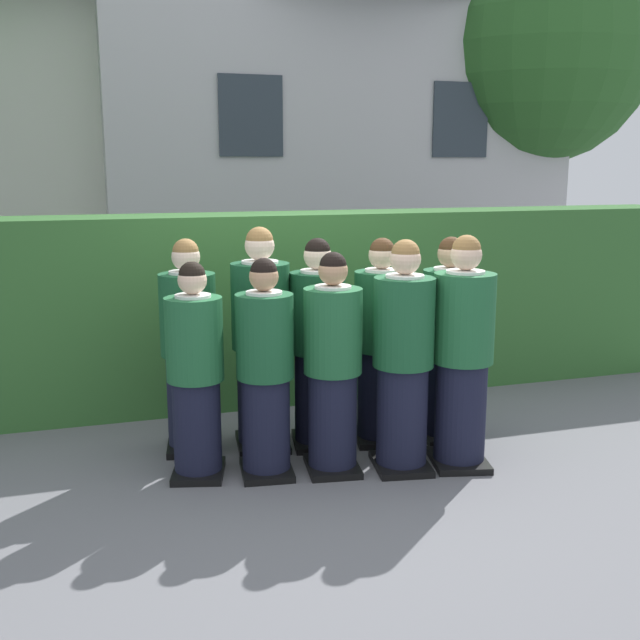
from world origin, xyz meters
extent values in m
plane|color=slate|center=(0.00, 0.00, 0.00)|extent=(60.00, 60.00, 0.00)
cylinder|color=black|center=(-0.93, 0.19, 0.35)|extent=(0.33, 0.33, 0.70)
cube|color=black|center=(-0.93, 0.19, 0.03)|extent=(0.45, 0.51, 0.05)
cylinder|color=#1E5B33|center=(-0.93, 0.19, 0.99)|extent=(0.40, 0.40, 0.58)
cylinder|color=white|center=(-0.93, 0.19, 1.28)|extent=(0.25, 0.25, 0.03)
cube|color=gold|center=(-0.88, 0.38, 1.10)|extent=(0.04, 0.02, 0.25)
sphere|color=beige|center=(-0.93, 0.19, 1.40)|extent=(0.20, 0.20, 0.20)
sphere|color=black|center=(-0.93, 0.19, 1.43)|extent=(0.18, 0.18, 0.18)
cylinder|color=black|center=(-0.46, 0.08, 0.35)|extent=(0.34, 0.34, 0.71)
cube|color=black|center=(-0.46, 0.08, 0.03)|extent=(0.41, 0.48, 0.05)
cylinder|color=#19512D|center=(-0.46, 0.08, 1.00)|extent=(0.40, 0.40, 0.59)
cylinder|color=white|center=(-0.46, 0.08, 1.30)|extent=(0.25, 0.25, 0.03)
cube|color=navy|center=(-0.44, 0.27, 1.12)|extent=(0.04, 0.02, 0.26)
sphere|color=tan|center=(-0.46, 0.08, 1.42)|extent=(0.20, 0.20, 0.20)
sphere|color=black|center=(-0.46, 0.08, 1.45)|extent=(0.18, 0.18, 0.18)
cube|color=white|center=(-0.43, 0.34, 0.91)|extent=(0.15, 0.03, 0.20)
cylinder|color=black|center=(0.01, 0.00, 0.36)|extent=(0.35, 0.35, 0.72)
cube|color=black|center=(0.01, 0.00, 0.03)|extent=(0.42, 0.50, 0.05)
cylinder|color=#1E5B33|center=(0.01, 0.00, 1.02)|extent=(0.41, 0.41, 0.60)
cylinder|color=white|center=(0.01, 0.00, 1.33)|extent=(0.25, 0.25, 0.03)
cube|color=gold|center=(0.04, 0.19, 1.14)|extent=(0.04, 0.02, 0.26)
sphere|color=tan|center=(0.01, 0.00, 1.45)|extent=(0.20, 0.20, 0.20)
sphere|color=black|center=(0.01, 0.00, 1.48)|extent=(0.19, 0.19, 0.19)
cube|color=white|center=(0.05, 0.26, 0.93)|extent=(0.15, 0.03, 0.20)
cylinder|color=black|center=(0.50, -0.11, 0.38)|extent=(0.36, 0.36, 0.76)
cube|color=black|center=(0.50, -0.11, 0.03)|extent=(0.46, 0.53, 0.05)
cylinder|color=#19512D|center=(0.50, -0.11, 1.08)|extent=(0.43, 0.43, 0.63)
cylinder|color=white|center=(0.50, -0.11, 1.40)|extent=(0.27, 0.27, 0.03)
cube|color=gold|center=(0.53, 0.09, 1.20)|extent=(0.04, 0.02, 0.28)
sphere|color=beige|center=(0.50, -0.11, 1.52)|extent=(0.22, 0.22, 0.22)
sphere|color=olive|center=(0.50, -0.11, 1.56)|extent=(0.20, 0.20, 0.20)
cylinder|color=black|center=(0.93, -0.18, 0.39)|extent=(0.37, 0.37, 0.77)
cube|color=black|center=(0.93, -0.18, 0.03)|extent=(0.49, 0.56, 0.05)
cylinder|color=#1E5B33|center=(0.93, -0.18, 1.09)|extent=(0.44, 0.44, 0.64)
cylinder|color=white|center=(0.93, -0.18, 1.42)|extent=(0.27, 0.27, 0.03)
cube|color=gold|center=(0.98, 0.03, 1.22)|extent=(0.04, 0.02, 0.28)
sphere|color=beige|center=(0.93, -0.18, 1.54)|extent=(0.22, 0.22, 0.22)
sphere|color=olive|center=(0.93, -0.18, 1.58)|extent=(0.20, 0.20, 0.20)
cylinder|color=black|center=(-0.89, 0.73, 0.37)|extent=(0.36, 0.36, 0.75)
cube|color=black|center=(-0.89, 0.73, 0.03)|extent=(0.45, 0.52, 0.05)
cylinder|color=#19512D|center=(-0.89, 0.73, 1.06)|extent=(0.42, 0.42, 0.62)
cylinder|color=white|center=(-0.89, 0.73, 1.37)|extent=(0.26, 0.26, 0.03)
cube|color=navy|center=(-0.86, 0.93, 1.18)|extent=(0.04, 0.02, 0.27)
sphere|color=beige|center=(-0.89, 0.73, 1.49)|extent=(0.21, 0.21, 0.21)
sphere|color=olive|center=(-0.89, 0.73, 1.53)|extent=(0.19, 0.19, 0.19)
cylinder|color=black|center=(-0.36, 0.62, 0.39)|extent=(0.38, 0.38, 0.79)
cube|color=black|center=(-0.36, 0.62, 0.03)|extent=(0.45, 0.53, 0.05)
cylinder|color=#144728|center=(-0.36, 0.62, 1.11)|extent=(0.44, 0.44, 0.65)
cylinder|color=white|center=(-0.36, 0.62, 1.44)|extent=(0.28, 0.28, 0.03)
cube|color=gold|center=(-0.33, 0.83, 1.24)|extent=(0.04, 0.02, 0.29)
sphere|color=beige|center=(-0.36, 0.62, 1.57)|extent=(0.22, 0.22, 0.22)
sphere|color=olive|center=(-0.36, 0.62, 1.61)|extent=(0.20, 0.20, 0.20)
cylinder|color=black|center=(0.06, 0.52, 0.37)|extent=(0.36, 0.36, 0.75)
cube|color=black|center=(0.06, 0.52, 0.03)|extent=(0.45, 0.53, 0.05)
cylinder|color=#144728|center=(0.06, 0.52, 1.06)|extent=(0.42, 0.42, 0.62)
cylinder|color=white|center=(0.06, 0.52, 1.37)|extent=(0.26, 0.26, 0.03)
cube|color=gold|center=(0.10, 0.72, 1.18)|extent=(0.04, 0.02, 0.27)
sphere|color=beige|center=(0.06, 0.52, 1.49)|extent=(0.21, 0.21, 0.21)
sphere|color=black|center=(0.06, 0.52, 1.53)|extent=(0.19, 0.19, 0.19)
cylinder|color=black|center=(0.56, 0.46, 0.37)|extent=(0.36, 0.36, 0.74)
cube|color=black|center=(0.56, 0.46, 0.03)|extent=(0.47, 0.54, 0.05)
cylinder|color=#19512D|center=(0.56, 0.46, 1.05)|extent=(0.42, 0.42, 0.61)
cylinder|color=white|center=(0.56, 0.46, 1.36)|extent=(0.26, 0.26, 0.03)
cube|color=gold|center=(0.60, 0.65, 1.17)|extent=(0.04, 0.02, 0.27)
sphere|color=beige|center=(0.56, 0.46, 1.48)|extent=(0.21, 0.21, 0.21)
sphere|color=#472D19|center=(0.56, 0.46, 1.52)|extent=(0.19, 0.19, 0.19)
cylinder|color=black|center=(1.08, 0.35, 0.37)|extent=(0.36, 0.36, 0.74)
cube|color=black|center=(1.08, 0.35, 0.03)|extent=(0.45, 0.52, 0.05)
cylinder|color=#19512D|center=(1.08, 0.35, 1.05)|extent=(0.42, 0.42, 0.62)
cylinder|color=white|center=(1.08, 0.35, 1.36)|extent=(0.26, 0.26, 0.03)
cube|color=gold|center=(1.12, 0.55, 1.18)|extent=(0.04, 0.02, 0.27)
sphere|color=tan|center=(1.08, 0.35, 1.49)|extent=(0.21, 0.21, 0.21)
sphere|color=#472D19|center=(1.08, 0.35, 1.52)|extent=(0.19, 0.19, 0.19)
cube|color=#33662D|center=(0.00, 1.85, 0.86)|extent=(8.59, 0.70, 1.73)
cube|color=silver|center=(2.33, 7.29, 2.27)|extent=(7.15, 3.11, 4.54)
cube|color=#2D3842|center=(0.72, 5.71, 2.82)|extent=(0.90, 0.04, 1.10)
cube|color=#2D3842|center=(3.94, 5.71, 2.82)|extent=(0.90, 0.04, 1.10)
cube|color=silver|center=(-2.23, 8.34, 2.26)|extent=(6.54, 3.81, 4.51)
cube|color=#2D3842|center=(-0.76, 6.41, 2.80)|extent=(0.90, 0.04, 1.10)
cylinder|color=brown|center=(5.63, 6.33, 1.13)|extent=(0.24, 0.24, 2.26)
sphere|color=#2D6028|center=(5.63, 6.33, 3.96)|extent=(3.62, 3.62, 3.62)
camera|label=1|loc=(-1.63, -4.89, 2.16)|focal=42.65mm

